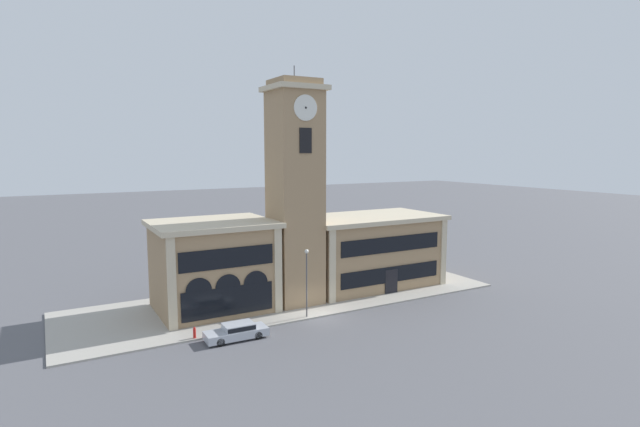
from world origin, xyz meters
name	(u,v)px	position (x,y,z in m)	size (l,w,h in m)	color
ground_plane	(321,318)	(0.00, 0.00, 0.00)	(300.00, 300.00, 0.00)	#56565B
sidewalk_kerb	(289,298)	(0.00, 6.35, 0.07)	(41.83, 12.71, 0.15)	#A39E93
clock_tower	(295,194)	(0.00, 4.87, 10.44)	(4.92, 4.92, 21.98)	#9E7F5B
town_hall_left_wing	(213,266)	(-7.36, 6.70, 4.10)	(10.59, 8.64, 8.14)	#9E7F5B
town_hall_right_wing	(369,250)	(9.66, 6.71, 3.81)	(15.20, 8.64, 7.57)	#9E7F5B
parked_car_near	(237,331)	(-8.04, -1.19, 0.65)	(4.83, 1.85, 1.24)	#B2B7C1
street_lamp	(307,273)	(-1.11, 0.50, 4.02)	(0.36, 0.36, 5.91)	#4C4C51
fire_hydrant	(194,333)	(-10.93, 0.27, 0.57)	(0.22, 0.22, 0.87)	red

